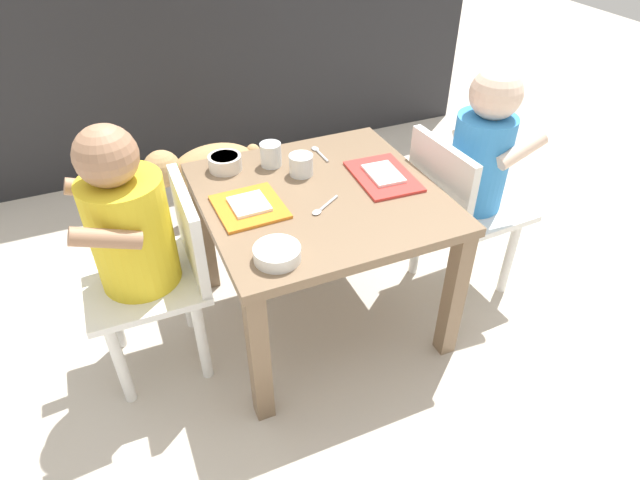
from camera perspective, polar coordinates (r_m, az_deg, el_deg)
ground_plane at (r=1.65m, az=0.00°, el=-7.73°), size 7.00×7.00×0.00m
kitchen_cabinet_back at (r=2.45m, az=-12.38°, el=20.61°), size 2.32×0.37×0.99m
dining_table at (r=1.42m, az=0.00°, el=2.60°), size 0.59×0.59×0.43m
seated_child_left at (r=1.30m, az=-18.94°, el=0.84°), size 0.28×0.28×0.70m
seated_child_right at (r=1.57m, az=16.20°, el=7.85°), size 0.29×0.29×0.70m
dog at (r=1.95m, az=-11.95°, el=7.24°), size 0.42×0.21×0.32m
food_tray_left at (r=1.33m, az=-7.47°, el=3.56°), size 0.16×0.18×0.02m
food_tray_right at (r=1.45m, az=6.70°, el=6.77°), size 0.16×0.22×0.02m
water_cup_left at (r=1.45m, az=-2.00°, el=7.84°), size 0.06×0.06×0.06m
water_cup_right at (r=1.50m, az=-5.20°, el=8.83°), size 0.06×0.06×0.06m
cereal_bowl_right_side at (r=1.50m, az=-9.99°, el=8.10°), size 0.09×0.09×0.04m
veggie_bowl_near at (r=1.16m, az=-4.55°, el=-1.38°), size 0.10×0.10×0.03m
spoon_by_left_tray at (r=1.56m, az=-0.14°, el=9.25°), size 0.02×0.10×0.01m
spoon_by_right_tray at (r=1.32m, az=0.26°, el=3.46°), size 0.09×0.07×0.01m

